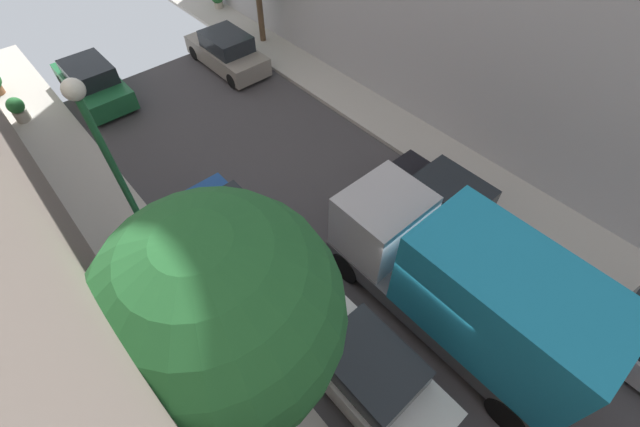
{
  "coord_description": "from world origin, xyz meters",
  "views": [
    {
      "loc": [
        -5.65,
        -1.88,
        10.05
      ],
      "look_at": [
        -0.29,
        4.18,
        0.5
      ],
      "focal_mm": 23.28,
      "sensor_mm": 36.0,
      "label": 1
    }
  ],
  "objects_px": {
    "parked_car_left_3": "(365,370)",
    "parked_car_right_3": "(227,52)",
    "parked_car_left_5": "(93,82)",
    "lamp_post": "(108,157)",
    "potted_plant_1": "(17,109)",
    "delivery_truck": "(466,288)",
    "parked_car_right_2": "(445,202)",
    "parked_car_left_4": "(234,231)",
    "street_tree_0": "(221,315)"
  },
  "relations": [
    {
      "from": "lamp_post",
      "to": "potted_plant_1",
      "type": "bearing_deg",
      "value": 95.77
    },
    {
      "from": "parked_car_left_4",
      "to": "parked_car_right_3",
      "type": "xyz_separation_m",
      "value": [
        5.4,
        8.59,
        0.0
      ]
    },
    {
      "from": "parked_car_left_5",
      "to": "delivery_truck",
      "type": "height_order",
      "value": "delivery_truck"
    },
    {
      "from": "parked_car_left_3",
      "to": "potted_plant_1",
      "type": "height_order",
      "value": "parked_car_left_3"
    },
    {
      "from": "parked_car_left_4",
      "to": "delivery_truck",
      "type": "bearing_deg",
      "value": -64.51
    },
    {
      "from": "parked_car_left_3",
      "to": "lamp_post",
      "type": "relative_size",
      "value": 0.75
    },
    {
      "from": "parked_car_right_3",
      "to": "lamp_post",
      "type": "bearing_deg",
      "value": -134.84
    },
    {
      "from": "parked_car_left_4",
      "to": "parked_car_right_3",
      "type": "height_order",
      "value": "same"
    },
    {
      "from": "street_tree_0",
      "to": "lamp_post",
      "type": "distance_m",
      "value": 5.68
    },
    {
      "from": "delivery_truck",
      "to": "parked_car_right_2",
      "type": "bearing_deg",
      "value": 41.17
    },
    {
      "from": "parked_car_left_5",
      "to": "lamp_post",
      "type": "height_order",
      "value": "lamp_post"
    },
    {
      "from": "parked_car_right_3",
      "to": "parked_car_right_2",
      "type": "bearing_deg",
      "value": -90.0
    },
    {
      "from": "delivery_truck",
      "to": "potted_plant_1",
      "type": "bearing_deg",
      "value": 109.01
    },
    {
      "from": "street_tree_0",
      "to": "potted_plant_1",
      "type": "height_order",
      "value": "street_tree_0"
    },
    {
      "from": "parked_car_left_5",
      "to": "parked_car_right_3",
      "type": "bearing_deg",
      "value": -15.96
    },
    {
      "from": "parked_car_left_3",
      "to": "parked_car_left_4",
      "type": "relative_size",
      "value": 1.0
    },
    {
      "from": "delivery_truck",
      "to": "potted_plant_1",
      "type": "relative_size",
      "value": 6.82
    },
    {
      "from": "parked_car_right_3",
      "to": "potted_plant_1",
      "type": "relative_size",
      "value": 4.34
    },
    {
      "from": "parked_car_right_2",
      "to": "delivery_truck",
      "type": "relative_size",
      "value": 0.64
    },
    {
      "from": "parked_car_left_5",
      "to": "street_tree_0",
      "type": "xyz_separation_m",
      "value": [
        -2.27,
        -14.43,
        4.28
      ]
    },
    {
      "from": "parked_car_right_2",
      "to": "street_tree_0",
      "type": "xyz_separation_m",
      "value": [
        -7.67,
        -1.0,
        4.28
      ]
    },
    {
      "from": "parked_car_right_2",
      "to": "parked_car_right_3",
      "type": "height_order",
      "value": "same"
    },
    {
      "from": "parked_car_left_5",
      "to": "lamp_post",
      "type": "bearing_deg",
      "value": -102.07
    },
    {
      "from": "parked_car_left_3",
      "to": "potted_plant_1",
      "type": "distance_m",
      "value": 15.86
    },
    {
      "from": "parked_car_left_3",
      "to": "parked_car_left_5",
      "type": "distance_m",
      "value": 15.38
    },
    {
      "from": "street_tree_0",
      "to": "potted_plant_1",
      "type": "relative_size",
      "value": 6.79
    },
    {
      "from": "parked_car_left_3",
      "to": "potted_plant_1",
      "type": "xyz_separation_m",
      "value": [
        -2.82,
        15.61,
        -0.06
      ]
    },
    {
      "from": "parked_car_right_3",
      "to": "parked_car_left_4",
      "type": "bearing_deg",
      "value": -122.16
    },
    {
      "from": "potted_plant_1",
      "to": "parked_car_left_5",
      "type": "bearing_deg",
      "value": -4.71
    },
    {
      "from": "parked_car_left_4",
      "to": "street_tree_0",
      "type": "distance_m",
      "value": 6.48
    },
    {
      "from": "delivery_truck",
      "to": "parked_car_left_3",
      "type": "bearing_deg",
      "value": 171.13
    },
    {
      "from": "delivery_truck",
      "to": "street_tree_0",
      "type": "bearing_deg",
      "value": 164.68
    },
    {
      "from": "parked_car_left_5",
      "to": "potted_plant_1",
      "type": "relative_size",
      "value": 4.34
    },
    {
      "from": "parked_car_left_3",
      "to": "parked_car_left_4",
      "type": "xyz_separation_m",
      "value": [
        0.0,
        5.24,
        0.0
      ]
    },
    {
      "from": "parked_car_left_4",
      "to": "lamp_post",
      "type": "relative_size",
      "value": 0.75
    },
    {
      "from": "parked_car_left_3",
      "to": "street_tree_0",
      "type": "height_order",
      "value": "street_tree_0"
    },
    {
      "from": "parked_car_left_3",
      "to": "parked_car_right_3",
      "type": "xyz_separation_m",
      "value": [
        5.4,
        13.83,
        0.0
      ]
    },
    {
      "from": "parked_car_left_3",
      "to": "delivery_truck",
      "type": "distance_m",
      "value": 2.93
    },
    {
      "from": "parked_car_left_4",
      "to": "delivery_truck",
      "type": "relative_size",
      "value": 0.64
    },
    {
      "from": "parked_car_right_3",
      "to": "parked_car_left_5",
      "type": "bearing_deg",
      "value": 164.04
    },
    {
      "from": "delivery_truck",
      "to": "lamp_post",
      "type": "height_order",
      "value": "lamp_post"
    },
    {
      "from": "parked_car_left_5",
      "to": "street_tree_0",
      "type": "bearing_deg",
      "value": -98.95
    },
    {
      "from": "parked_car_left_4",
      "to": "lamp_post",
      "type": "xyz_separation_m",
      "value": [
        -1.9,
        1.25,
        3.12
      ]
    },
    {
      "from": "parked_car_right_2",
      "to": "potted_plant_1",
      "type": "xyz_separation_m",
      "value": [
        -8.22,
        13.67,
        -0.06
      ]
    },
    {
      "from": "parked_car_right_3",
      "to": "lamp_post",
      "type": "relative_size",
      "value": 0.75
    },
    {
      "from": "street_tree_0",
      "to": "lamp_post",
      "type": "xyz_separation_m",
      "value": [
        0.37,
        5.55,
        -1.16
      ]
    },
    {
      "from": "parked_car_right_3",
      "to": "street_tree_0",
      "type": "bearing_deg",
      "value": -120.76
    },
    {
      "from": "parked_car_left_5",
      "to": "potted_plant_1",
      "type": "height_order",
      "value": "parked_car_left_5"
    },
    {
      "from": "parked_car_left_3",
      "to": "potted_plant_1",
      "type": "relative_size",
      "value": 4.34
    },
    {
      "from": "parked_car_left_5",
      "to": "street_tree_0",
      "type": "height_order",
      "value": "street_tree_0"
    }
  ]
}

